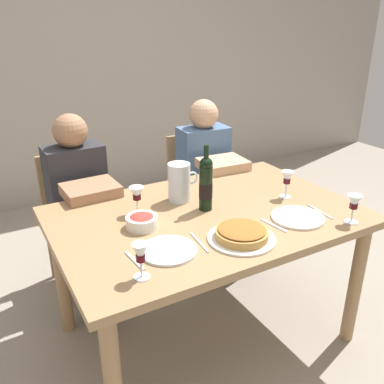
% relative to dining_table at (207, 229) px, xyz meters
% --- Properties ---
extents(ground_plane, '(8.00, 8.00, 0.00)m').
position_rel_dining_table_xyz_m(ground_plane, '(0.00, 0.00, -0.67)').
color(ground_plane, gray).
extents(back_wall, '(8.00, 0.10, 2.80)m').
position_rel_dining_table_xyz_m(back_wall, '(0.00, 2.35, 0.73)').
color(back_wall, '#A3998E').
rests_on(back_wall, ground).
extents(dining_table, '(1.50, 1.00, 0.76)m').
position_rel_dining_table_xyz_m(dining_table, '(0.00, 0.00, 0.00)').
color(dining_table, '#9E7A51').
rests_on(dining_table, ground).
extents(wine_bottle, '(0.07, 0.07, 0.34)m').
position_rel_dining_table_xyz_m(wine_bottle, '(0.02, 0.04, 0.23)').
color(wine_bottle, black).
rests_on(wine_bottle, dining_table).
extents(water_pitcher, '(0.17, 0.12, 0.21)m').
position_rel_dining_table_xyz_m(water_pitcher, '(-0.05, 0.21, 0.18)').
color(water_pitcher, silver).
rests_on(water_pitcher, dining_table).
extents(baked_tart, '(0.30, 0.30, 0.06)m').
position_rel_dining_table_xyz_m(baked_tart, '(-0.01, -0.30, 0.12)').
color(baked_tart, white).
rests_on(baked_tart, dining_table).
extents(salad_bowl, '(0.15, 0.15, 0.07)m').
position_rel_dining_table_xyz_m(salad_bowl, '(-0.34, 0.02, 0.13)').
color(salad_bowl, white).
rests_on(salad_bowl, dining_table).
extents(wine_glass_left_diner, '(0.06, 0.06, 0.14)m').
position_rel_dining_table_xyz_m(wine_glass_left_diner, '(-0.50, -0.35, 0.19)').
color(wine_glass_left_diner, silver).
rests_on(wine_glass_left_diner, dining_table).
extents(wine_glass_right_diner, '(0.07, 0.07, 0.15)m').
position_rel_dining_table_xyz_m(wine_glass_right_diner, '(0.48, -0.04, 0.20)').
color(wine_glass_right_diner, silver).
rests_on(wine_glass_right_diner, dining_table).
extents(wine_glass_centre, '(0.07, 0.07, 0.14)m').
position_rel_dining_table_xyz_m(wine_glass_centre, '(0.54, -0.42, 0.19)').
color(wine_glass_centre, silver).
rests_on(wine_glass_centre, dining_table).
extents(wine_glass_spare, '(0.07, 0.07, 0.14)m').
position_rel_dining_table_xyz_m(wine_glass_spare, '(-0.30, 0.17, 0.19)').
color(wine_glass_spare, silver).
rests_on(wine_glass_spare, dining_table).
extents(dinner_plate_left_setting, '(0.26, 0.26, 0.01)m').
position_rel_dining_table_xyz_m(dinner_plate_left_setting, '(0.35, -0.27, 0.10)').
color(dinner_plate_left_setting, white).
rests_on(dinner_plate_left_setting, dining_table).
extents(dinner_plate_right_setting, '(0.24, 0.24, 0.01)m').
position_rel_dining_table_xyz_m(dinner_plate_right_setting, '(-0.33, -0.23, 0.10)').
color(dinner_plate_right_setting, silver).
rests_on(dinner_plate_right_setting, dining_table).
extents(fork_left_setting, '(0.03, 0.16, 0.00)m').
position_rel_dining_table_xyz_m(fork_left_setting, '(0.20, -0.27, 0.09)').
color(fork_left_setting, silver).
rests_on(fork_left_setting, dining_table).
extents(knife_left_setting, '(0.03, 0.18, 0.00)m').
position_rel_dining_table_xyz_m(knife_left_setting, '(0.50, -0.27, 0.09)').
color(knife_left_setting, silver).
rests_on(knife_left_setting, dining_table).
extents(knife_right_setting, '(0.03, 0.18, 0.00)m').
position_rel_dining_table_xyz_m(knife_right_setting, '(-0.18, -0.23, 0.09)').
color(knife_right_setting, silver).
rests_on(knife_right_setting, dining_table).
extents(spoon_right_setting, '(0.03, 0.16, 0.00)m').
position_rel_dining_table_xyz_m(spoon_right_setting, '(-0.48, -0.23, 0.09)').
color(spoon_right_setting, silver).
rests_on(spoon_right_setting, dining_table).
extents(chair_left, '(0.41, 0.41, 0.87)m').
position_rel_dining_table_xyz_m(chair_left, '(-0.45, 0.91, -0.17)').
color(chair_left, '#9E7A51').
rests_on(chair_left, ground).
extents(diner_left, '(0.35, 0.51, 1.16)m').
position_rel_dining_table_xyz_m(diner_left, '(-0.45, 0.67, -0.05)').
color(diner_left, '#2D2D33').
rests_on(diner_left, ground).
extents(chair_right, '(0.43, 0.43, 0.87)m').
position_rel_dining_table_xyz_m(chair_right, '(0.46, 0.91, -0.17)').
color(chair_right, '#9E7A51').
rests_on(chair_right, ground).
extents(diner_right, '(0.36, 0.52, 1.16)m').
position_rel_dining_table_xyz_m(diner_right, '(0.44, 0.68, -0.05)').
color(diner_right, '#4C6B93').
rests_on(diner_right, ground).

